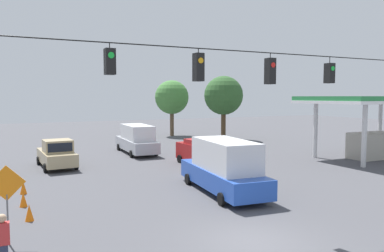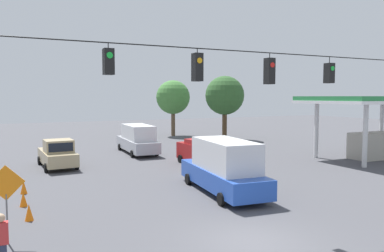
% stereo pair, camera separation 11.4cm
% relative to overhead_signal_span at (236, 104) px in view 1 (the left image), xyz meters
% --- Properties ---
extents(ground_plane, '(140.00, 140.00, 0.00)m').
position_rel_overhead_signal_span_xyz_m(ground_plane, '(0.02, 1.13, -4.95)').
color(ground_plane, '#47474C').
extents(overhead_signal_span, '(19.40, 0.38, 7.85)m').
position_rel_overhead_signal_span_xyz_m(overhead_signal_span, '(0.00, 0.00, 0.00)').
color(overhead_signal_span, '#939399').
rests_on(overhead_signal_span, ground_plane).
extents(sedan_red_oncoming_far, '(2.38, 4.10, 1.96)m').
position_rel_overhead_signal_span_xyz_m(sedan_red_oncoming_far, '(-5.36, -13.58, -3.93)').
color(sedan_red_oncoming_far, red).
rests_on(sedan_red_oncoming_far, ground_plane).
extents(box_truck_silver_oncoming_deep, '(2.63, 7.49, 2.65)m').
position_rel_overhead_signal_span_xyz_m(box_truck_silver_oncoming_deep, '(-2.78, -21.14, -3.63)').
color(box_truck_silver_oncoming_deep, '#A8AAB2').
rests_on(box_truck_silver_oncoming_deep, ground_plane).
extents(box_truck_blue_crossing_near, '(3.02, 7.44, 2.92)m').
position_rel_overhead_signal_span_xyz_m(box_truck_blue_crossing_near, '(-2.63, -5.24, -3.51)').
color(box_truck_blue_crossing_near, '#234CB2').
rests_on(box_truck_blue_crossing_near, ground_plane).
extents(pickup_truck_tan_withflow_far, '(2.55, 5.42, 2.12)m').
position_rel_overhead_signal_span_xyz_m(pickup_truck_tan_withflow_far, '(4.70, -17.00, -3.98)').
color(pickup_truck_tan_withflow_far, tan).
rests_on(pickup_truck_tan_withflow_far, ground_plane).
extents(traffic_cone_nearest, '(0.36, 0.36, 0.72)m').
position_rel_overhead_signal_span_xyz_m(traffic_cone_nearest, '(7.16, -4.85, -4.59)').
color(traffic_cone_nearest, orange).
rests_on(traffic_cone_nearest, ground_plane).
extents(traffic_cone_second, '(0.36, 0.36, 0.72)m').
position_rel_overhead_signal_span_xyz_m(traffic_cone_second, '(7.31, -7.19, -4.59)').
color(traffic_cone_second, orange).
rests_on(traffic_cone_second, ground_plane).
extents(traffic_cone_third, '(0.36, 0.36, 0.72)m').
position_rel_overhead_signal_span_xyz_m(traffic_cone_third, '(7.23, -9.77, -4.59)').
color(traffic_cone_third, orange).
rests_on(traffic_cone_third, ground_plane).
extents(gas_station, '(11.85, 7.15, 5.28)m').
position_rel_overhead_signal_span_xyz_m(gas_station, '(-19.97, -9.54, -1.11)').
color(gas_station, '#288442').
rests_on(gas_station, ground_plane).
extents(work_zone_sign, '(1.27, 0.06, 2.84)m').
position_rel_overhead_signal_span_xyz_m(work_zone_sign, '(7.95, -2.48, -2.97)').
color(work_zone_sign, slate).
rests_on(work_zone_sign, ground_plane).
extents(pedestrian, '(0.40, 0.28, 1.78)m').
position_rel_overhead_signal_span_xyz_m(pedestrian, '(8.09, -0.14, -4.05)').
color(pedestrian, '#2D334C').
rests_on(pedestrian, ground_plane).
extents(tree_horizon_left, '(4.76, 4.76, 7.79)m').
position_rel_overhead_signal_span_xyz_m(tree_horizon_left, '(-15.87, -27.38, 0.42)').
color(tree_horizon_left, '#4C3823').
rests_on(tree_horizon_left, ground_plane).
extents(tree_horizon_right, '(4.53, 4.53, 7.45)m').
position_rel_overhead_signal_span_xyz_m(tree_horizon_right, '(-11.90, -34.21, 0.20)').
color(tree_horizon_right, brown).
rests_on(tree_horizon_right, ground_plane).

